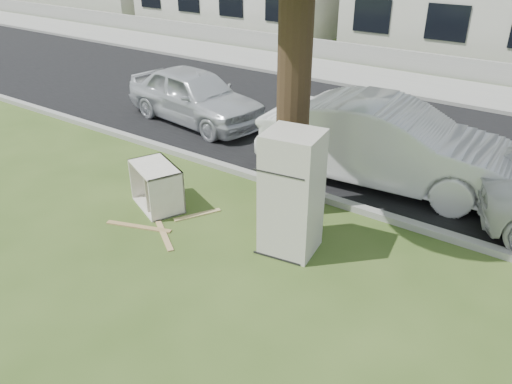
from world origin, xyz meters
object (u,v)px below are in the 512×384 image
Objects in this scene: cabinet at (157,186)px; car_left at (195,96)px; fridge at (292,194)px; car_center at (387,143)px.

car_left reaches higher than cabinet.
fridge reaches higher than car_center.
cabinet is 0.25× the size of car_left.
fridge is 2.71m from cabinet.
cabinet is (-2.64, -0.22, -0.57)m from fridge.
car_center is 5.36m from car_left.
cabinet is 4.39m from car_center.
car_left is at bearing 146.15° from cabinet.
car_center is 1.22× the size of car_left.
cabinet is at bearing 132.73° from car_center.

